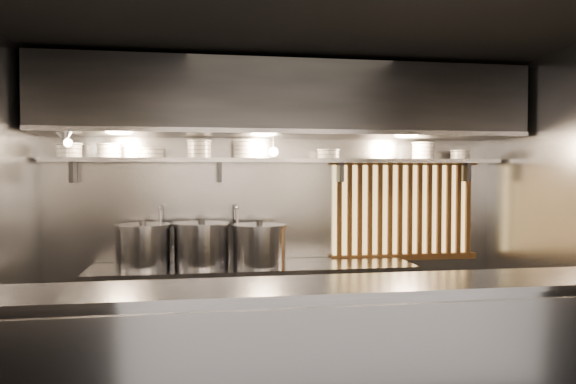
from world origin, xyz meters
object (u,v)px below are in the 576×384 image
object	(u,v)px
stock_pot_mid	(143,246)
stock_pot_right	(202,244)
stock_pot_left	(260,245)
pendant_bulb	(274,152)
heat_lamp	(65,136)

from	to	relation	value
stock_pot_mid	stock_pot_right	xyz separation A→B (m)	(0.53, -0.00, 0.00)
stock_pot_left	stock_pot_right	bearing A→B (deg)	172.48
pendant_bulb	stock_pot_left	size ratio (longest dim) A/B	0.34
pendant_bulb	stock_pot_right	xyz separation A→B (m)	(-0.68, -0.05, -0.86)
stock_pot_left	stock_pot_mid	bearing A→B (deg)	176.07
stock_pot_left	stock_pot_right	distance (m)	0.53
stock_pot_mid	stock_pot_right	distance (m)	0.53
heat_lamp	stock_pot_right	world-z (taller)	heat_lamp
stock_pot_left	stock_pot_mid	xyz separation A→B (m)	(-1.05, 0.07, 0.01)
pendant_bulb	stock_pot_right	world-z (taller)	pendant_bulb
heat_lamp	pendant_bulb	xyz separation A→B (m)	(1.80, 0.35, -0.11)
heat_lamp	stock_pot_right	xyz separation A→B (m)	(1.12, 0.30, -0.96)
heat_lamp	stock_pot_right	distance (m)	1.51
pendant_bulb	stock_pot_left	distance (m)	0.89
heat_lamp	stock_pot_mid	xyz separation A→B (m)	(0.59, 0.31, -0.97)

